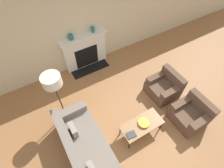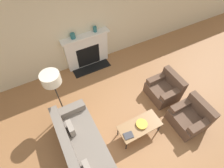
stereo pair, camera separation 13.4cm
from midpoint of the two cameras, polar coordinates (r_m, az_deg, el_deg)
name	(u,v)px [view 1 (the left image)]	position (r m, az deg, el deg)	size (l,w,h in m)	color
ground_plane	(127,132)	(4.77, 4.24, -15.42)	(18.00, 18.00, 0.00)	#99663D
wall_back	(74,28)	(5.45, -12.99, 17.50)	(18.00, 0.06, 2.90)	beige
fireplace	(85,51)	(5.89, -9.38, 10.44)	(1.55, 0.59, 1.20)	silver
couch	(86,150)	(4.33, -9.27, -20.63)	(0.88, 2.21, 0.79)	slate
armchair_near	(191,114)	(5.09, 23.60, -9.02)	(0.79, 0.83, 0.75)	brown
armchair_far	(164,87)	(5.38, 15.98, -1.00)	(0.79, 0.83, 0.75)	brown
coffee_table	(142,125)	(4.46, 8.83, -13.08)	(1.06, 0.49, 0.43)	olive
bowl	(144,123)	(4.41, 9.44, -12.40)	(0.28, 0.28, 0.06)	gold
book	(131,135)	(4.27, 5.36, -16.17)	(0.24, 0.19, 0.02)	#38383D
floor_lamp	(53,83)	(4.07, -19.74, 0.24)	(0.44, 0.44, 1.62)	black
mantel_vase_left	(71,37)	(5.40, -13.99, 14.65)	(0.15, 0.15, 0.15)	#28666B
mantel_vase_center_left	(93,30)	(5.58, -7.00, 17.23)	(0.11, 0.11, 0.17)	#28666B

